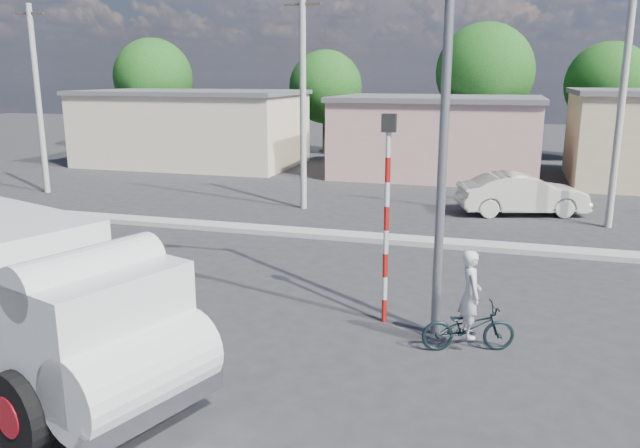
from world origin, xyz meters
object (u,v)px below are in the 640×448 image
(car_cream, at_px, (522,194))
(truck, at_px, (26,300))
(traffic_pole, at_px, (387,202))
(cyclist, at_px, (469,309))
(streetlight, at_px, (437,82))
(bicycle, at_px, (468,327))

(car_cream, bearing_deg, truck, 136.40)
(truck, distance_m, traffic_pole, 6.85)
(cyclist, xyz_separation_m, streetlight, (-0.84, 0.64, 4.13))
(bicycle, relative_size, traffic_pole, 0.40)
(truck, height_order, car_cream, truck)
(car_cream, bearing_deg, bicycle, 157.66)
(truck, bearing_deg, streetlight, 53.16)
(car_cream, bearing_deg, cyclist, 157.66)
(car_cream, relative_size, traffic_pole, 1.07)
(traffic_pole, xyz_separation_m, streetlight, (0.94, -0.30, 2.37))
(car_cream, height_order, traffic_pole, traffic_pole)
(truck, bearing_deg, cyclist, 45.73)
(car_cream, xyz_separation_m, traffic_pole, (-2.96, -11.84, 1.82))
(cyclist, height_order, traffic_pole, traffic_pole)
(cyclist, height_order, streetlight, streetlight)
(truck, relative_size, streetlight, 0.78)
(car_cream, height_order, streetlight, streetlight)
(bicycle, relative_size, cyclist, 1.05)
(truck, distance_m, car_cream, 18.16)
(bicycle, distance_m, streetlight, 4.62)
(bicycle, bearing_deg, cyclist, -0.00)
(bicycle, xyz_separation_m, cyclist, (0.00, 0.00, 0.37))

